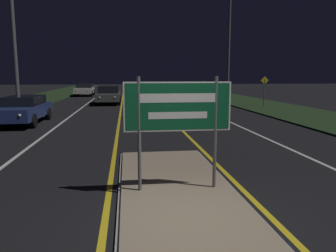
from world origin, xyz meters
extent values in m
plane|color=black|center=(0.00, 0.00, 0.00)|extent=(160.00, 160.00, 0.00)
cube|color=#999993|center=(0.00, 1.49, 0.03)|extent=(2.36, 6.59, 0.05)
cube|color=gray|center=(0.00, 1.49, 0.05)|extent=(2.24, 6.47, 0.10)
cube|color=#1E3319|center=(-9.50, 20.00, 0.04)|extent=(5.00, 100.00, 0.08)
cube|color=#1E3319|center=(9.50, 20.00, 0.04)|extent=(5.00, 100.00, 0.08)
cube|color=gold|center=(-1.37, 25.00, 0.00)|extent=(0.12, 70.00, 0.01)
cube|color=gold|center=(1.37, 25.00, 0.00)|extent=(0.12, 70.00, 0.01)
cube|color=silver|center=(-4.20, 25.00, 0.00)|extent=(0.12, 70.00, 0.01)
cube|color=silver|center=(4.20, 25.00, 0.00)|extent=(0.12, 70.00, 0.01)
cube|color=silver|center=(-7.20, 25.00, 0.00)|extent=(0.10, 70.00, 0.01)
cube|color=silver|center=(7.20, 25.00, 0.00)|extent=(0.10, 70.00, 0.01)
cylinder|color=#56565B|center=(-0.75, 1.49, 1.22)|extent=(0.07, 0.07, 2.23)
cylinder|color=#56565B|center=(0.75, 1.49, 1.22)|extent=(0.07, 0.07, 2.23)
cube|color=#0F512D|center=(0.00, 1.49, 1.75)|extent=(2.09, 0.04, 0.96)
cube|color=white|center=(0.00, 1.46, 1.75)|extent=(2.09, 0.00, 0.96)
cube|color=#0F512D|center=(0.00, 1.46, 1.75)|extent=(2.03, 0.01, 0.90)
cube|color=white|center=(0.00, 1.46, 1.92)|extent=(1.46, 0.01, 0.17)
cube|color=white|center=(0.00, 1.46, 1.58)|extent=(1.15, 0.01, 0.13)
cylinder|color=#56565B|center=(-6.15, 11.82, 5.31)|extent=(0.18, 0.18, 10.61)
cylinder|color=#56565B|center=(6.43, 18.69, 4.20)|extent=(0.18, 0.18, 8.39)
cube|color=black|center=(2.57, 13.25, 0.66)|extent=(1.84, 4.68, 0.67)
cube|color=black|center=(2.57, 12.97, 1.22)|extent=(1.62, 2.43, 0.46)
sphere|color=red|center=(2.00, 10.93, 0.74)|extent=(0.14, 0.14, 0.14)
sphere|color=red|center=(3.14, 10.93, 0.74)|extent=(0.14, 0.14, 0.14)
cylinder|color=black|center=(1.69, 14.70, 0.32)|extent=(0.22, 0.65, 0.65)
cylinder|color=black|center=(3.45, 14.70, 0.32)|extent=(0.22, 0.65, 0.65)
cylinder|color=black|center=(1.69, 11.80, 0.32)|extent=(0.22, 0.65, 0.65)
cylinder|color=black|center=(3.45, 11.80, 0.32)|extent=(0.22, 0.65, 0.65)
cube|color=silver|center=(5.94, 26.04, 0.67)|extent=(1.73, 4.28, 0.63)
cube|color=black|center=(5.94, 25.78, 1.22)|extent=(1.52, 2.23, 0.46)
sphere|color=red|center=(5.40, 23.91, 0.75)|extent=(0.14, 0.14, 0.14)
sphere|color=red|center=(6.48, 23.91, 0.75)|extent=(0.14, 0.14, 0.14)
cylinder|color=black|center=(5.12, 27.36, 0.36)|extent=(0.22, 0.71, 0.71)
cylinder|color=black|center=(6.76, 27.36, 0.36)|extent=(0.22, 0.71, 0.71)
cylinder|color=black|center=(5.12, 24.71, 0.36)|extent=(0.22, 0.71, 0.71)
cylinder|color=black|center=(6.76, 24.71, 0.36)|extent=(0.22, 0.71, 0.71)
cube|color=navy|center=(-5.96, 11.84, 0.61)|extent=(1.72, 4.66, 0.57)
cube|color=black|center=(-5.96, 12.12, 1.12)|extent=(1.51, 2.42, 0.44)
sphere|color=white|center=(-5.43, 9.53, 0.68)|extent=(0.14, 0.14, 0.14)
cylinder|color=black|center=(-5.14, 10.40, 0.32)|extent=(0.22, 0.65, 0.65)
cylinder|color=black|center=(-6.78, 13.29, 0.32)|extent=(0.22, 0.65, 0.65)
cylinder|color=black|center=(-5.14, 13.29, 0.32)|extent=(0.22, 0.65, 0.65)
cube|color=#4C514C|center=(-2.41, 22.63, 0.61)|extent=(1.82, 4.73, 0.57)
cube|color=black|center=(-2.41, 22.91, 1.16)|extent=(1.60, 2.46, 0.53)
sphere|color=white|center=(-2.98, 20.28, 0.68)|extent=(0.14, 0.14, 0.14)
sphere|color=white|center=(-1.85, 20.28, 0.68)|extent=(0.14, 0.14, 0.14)
cylinder|color=black|center=(-3.28, 21.16, 0.33)|extent=(0.22, 0.65, 0.65)
cylinder|color=black|center=(-1.54, 21.16, 0.33)|extent=(0.22, 0.65, 0.65)
cylinder|color=black|center=(-3.28, 24.09, 0.33)|extent=(0.22, 0.65, 0.65)
cylinder|color=black|center=(-1.54, 24.09, 0.33)|extent=(0.22, 0.65, 0.65)
cube|color=silver|center=(-5.65, 33.28, 0.64)|extent=(1.87, 4.06, 0.58)
cube|color=black|center=(-5.65, 33.52, 1.19)|extent=(1.64, 2.11, 0.53)
sphere|color=white|center=(-6.23, 31.26, 0.71)|extent=(0.14, 0.14, 0.14)
sphere|color=white|center=(-5.07, 31.26, 0.71)|extent=(0.14, 0.14, 0.14)
cylinder|color=black|center=(-6.54, 32.02, 0.35)|extent=(0.22, 0.69, 0.69)
cylinder|color=black|center=(-4.76, 32.02, 0.35)|extent=(0.22, 0.69, 0.69)
cylinder|color=black|center=(-6.54, 34.54, 0.35)|extent=(0.22, 0.69, 0.69)
cylinder|color=black|center=(-4.76, 34.54, 0.35)|extent=(0.22, 0.69, 0.69)
cylinder|color=#56565B|center=(8.99, 18.07, 1.05)|extent=(0.06, 0.06, 1.94)
cube|color=yellow|center=(8.99, 18.07, 1.96)|extent=(0.60, 0.02, 0.60)
camera|label=1|loc=(-0.99, -4.74, 2.35)|focal=35.00mm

